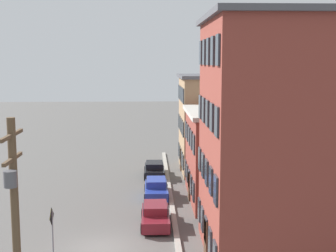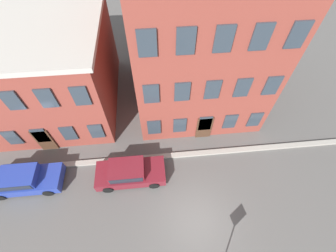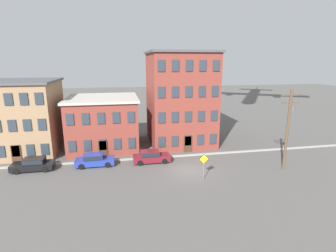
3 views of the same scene
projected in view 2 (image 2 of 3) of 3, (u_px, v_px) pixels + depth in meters
ground_plane at (196, 222)px, 13.25m from camera, size 200.00×200.00×0.00m
kerb_strip at (186, 154)px, 15.83m from camera, size 56.00×0.36×0.16m
apartment_midblock at (45, 66)px, 16.13m from camera, size 9.59×9.94×7.06m
apartment_far at (201, 16)px, 14.29m from camera, size 9.33×10.05×13.24m
car_blue at (24, 179)px, 14.03m from camera, size 4.40×1.92×1.43m
car_maroon at (129, 172)px, 14.32m from camera, size 4.40×1.92×1.43m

